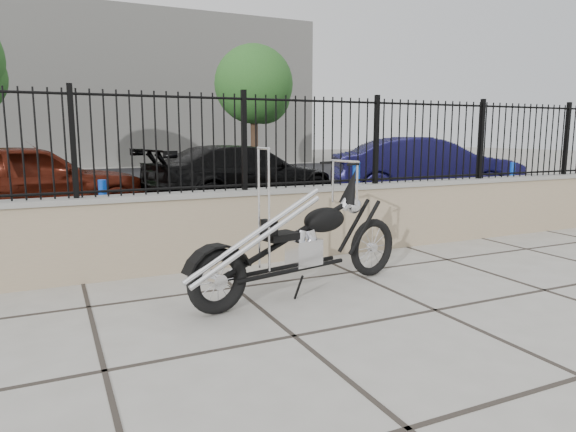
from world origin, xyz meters
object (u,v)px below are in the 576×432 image
Objects in this scene: chopper_motorcycle at (300,220)px; car_red at (25,181)px; car_black at (243,175)px; car_blue at (426,168)px.

chopper_motorcycle is 6.98m from car_red.
car_red reaches higher than car_black.
car_black is (1.85, 6.74, -0.08)m from chopper_motorcycle.
car_blue is at bearing -108.25° from car_red.
car_blue is (9.39, -0.43, 0.03)m from car_red.
car_red is at bearing 80.43° from car_black.
chopper_motorcycle is 0.55× the size of car_blue.
car_red is at bearing 109.22° from car_blue.
car_black is (4.59, 0.33, -0.06)m from car_red.
car_blue is (6.65, 5.99, 0.01)m from chopper_motorcycle.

